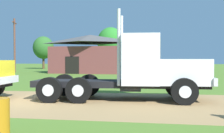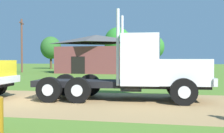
# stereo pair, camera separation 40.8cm
# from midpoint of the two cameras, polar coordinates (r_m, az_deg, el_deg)

# --- Properties ---
(ground_plane) EXTENTS (200.00, 200.00, 0.00)m
(ground_plane) POSITION_cam_midpoint_polar(r_m,az_deg,el_deg) (12.48, -19.76, -6.91)
(ground_plane) COLOR #4E7327
(dirt_track) EXTENTS (120.00, 6.57, 0.01)m
(dirt_track) POSITION_cam_midpoint_polar(r_m,az_deg,el_deg) (12.48, -19.77, -6.89)
(dirt_track) COLOR #9B7B4D
(dirt_track) RESTS_ON ground_plane
(truck_foreground_white) EXTENTS (7.91, 2.95, 3.90)m
(truck_foreground_white) POSITION_cam_midpoint_polar(r_m,az_deg,el_deg) (11.87, 5.75, -0.91)
(truck_foreground_white) COLOR black
(truck_foreground_white) RESTS_ON ground_plane
(shed_building) EXTENTS (10.33, 6.77, 5.16)m
(shed_building) POSITION_cam_midpoint_polar(r_m,az_deg,el_deg) (36.21, -5.07, 2.57)
(shed_building) COLOR brown
(shed_building) RESTS_ON ground_plane
(utility_pole_near) EXTENTS (0.76, 2.15, 7.54)m
(utility_pole_near) POSITION_cam_midpoint_polar(r_m,az_deg,el_deg) (39.69, -20.45, 4.60)
(utility_pole_near) COLOR brown
(utility_pole_near) RESTS_ON ground_plane
(tree_left) EXTENTS (4.03, 4.03, 6.37)m
(tree_left) POSITION_cam_midpoint_polar(r_m,az_deg,el_deg) (53.94, -14.71, 3.92)
(tree_left) COLOR #513823
(tree_left) RESTS_ON ground_plane
(tree_mid) EXTENTS (5.30, 5.30, 8.23)m
(tree_mid) POSITION_cam_midpoint_polar(r_m,az_deg,el_deg) (52.98, -0.52, 5.27)
(tree_mid) COLOR #513823
(tree_mid) RESTS_ON ground_plane
(tree_right) EXTENTS (3.99, 3.99, 6.42)m
(tree_right) POSITION_cam_midpoint_polar(r_m,az_deg,el_deg) (51.73, 7.26, 4.14)
(tree_right) COLOR #513823
(tree_right) RESTS_ON ground_plane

